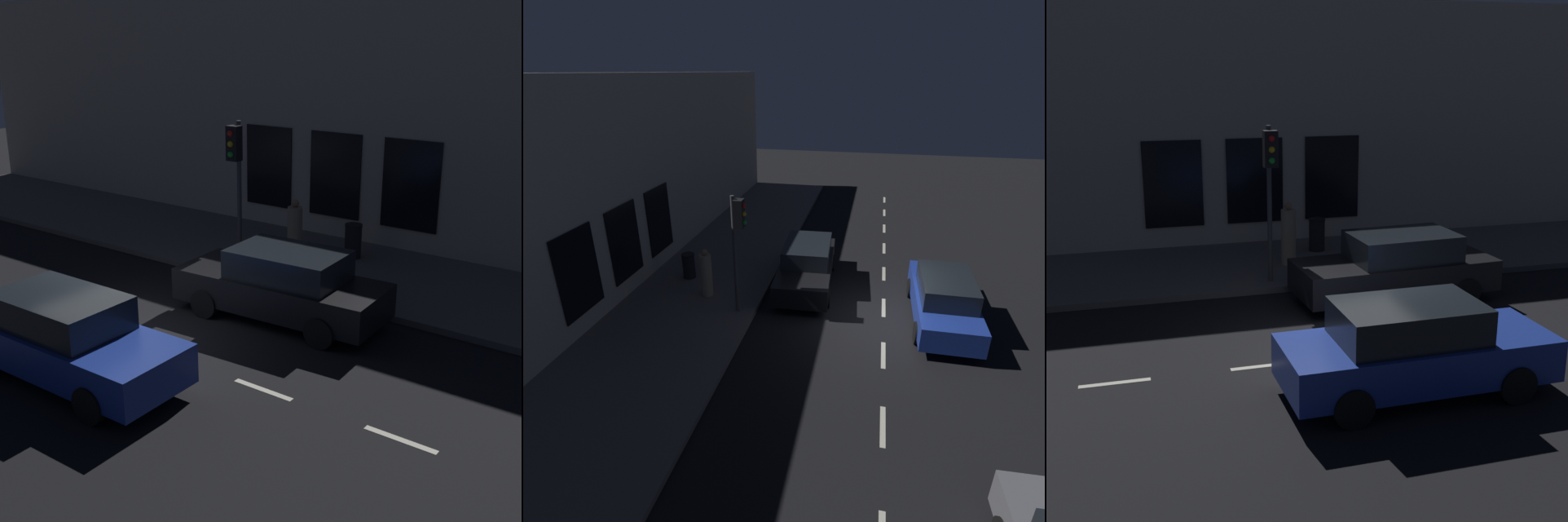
% 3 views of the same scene
% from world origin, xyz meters
% --- Properties ---
extents(ground_plane, '(60.00, 60.00, 0.00)m').
position_xyz_m(ground_plane, '(0.00, 0.00, 0.00)').
color(ground_plane, black).
extents(sidewalk, '(4.50, 32.00, 0.15)m').
position_xyz_m(sidewalk, '(6.25, 0.00, 0.07)').
color(sidewalk, '#5B5654').
rests_on(sidewalk, ground).
extents(building_facade, '(0.65, 32.00, 7.05)m').
position_xyz_m(building_facade, '(8.80, 0.00, 3.52)').
color(building_facade, beige).
rests_on(building_facade, ground).
extents(lane_centre_line, '(0.12, 27.20, 0.01)m').
position_xyz_m(lane_centre_line, '(0.00, -1.00, 0.00)').
color(lane_centre_line, beige).
rests_on(lane_centre_line, ground).
extents(traffic_light, '(0.46, 0.32, 3.75)m').
position_xyz_m(traffic_light, '(4.41, 0.44, 2.86)').
color(traffic_light, '#424244').
rests_on(traffic_light, sidewalk).
extents(parked_car_0, '(2.08, 4.65, 1.58)m').
position_xyz_m(parked_car_0, '(2.76, -2.10, 0.79)').
color(parked_car_0, black).
rests_on(parked_car_0, ground).
extents(parked_car_2, '(1.85, 4.51, 1.58)m').
position_xyz_m(parked_car_2, '(-1.70, -0.56, 0.79)').
color(parked_car_2, '#1E389E').
rests_on(parked_car_2, ground).
extents(pedestrian_0, '(0.50, 0.50, 1.66)m').
position_xyz_m(pedestrian_0, '(5.87, -0.35, 0.91)').
color(pedestrian_0, gray).
rests_on(pedestrian_0, sidewalk).
extents(trash_bin, '(0.47, 0.47, 0.93)m').
position_xyz_m(trash_bin, '(7.02, -1.46, 0.62)').
color(trash_bin, black).
rests_on(trash_bin, sidewalk).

